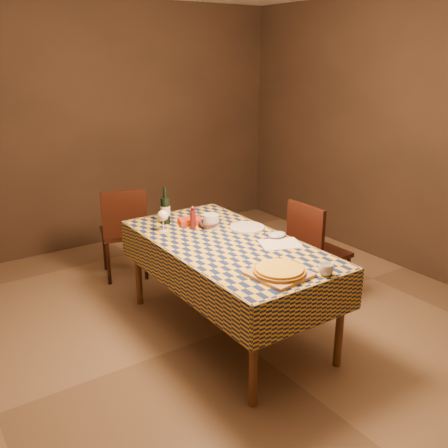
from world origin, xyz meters
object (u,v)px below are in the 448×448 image
object	(u,v)px
dining_table	(228,251)
pizza	(279,270)
bowl	(209,224)
wine_bottle	(165,210)
chair_far	(124,228)
cutting_board	(279,274)
white_plate	(247,227)
chair_right	(314,247)

from	to	relation	value
dining_table	pizza	xyz separation A→B (m)	(-0.07, -0.69, 0.11)
bowl	dining_table	bearing A→B (deg)	-100.37
pizza	wine_bottle	size ratio (longest dim) A/B	1.30
chair_far	pizza	bearing A→B (deg)	-85.09
dining_table	cutting_board	distance (m)	0.70
white_plate	chair_far	xyz separation A→B (m)	(-0.56, 1.24, -0.26)
white_plate	chair_right	distance (m)	0.68
white_plate	pizza	bearing A→B (deg)	-114.07
wine_bottle	white_plate	xyz separation A→B (m)	(0.48, -0.49, -0.11)
cutting_board	white_plate	bearing A→B (deg)	65.93
cutting_board	pizza	xyz separation A→B (m)	(-0.00, 0.00, 0.03)
white_plate	chair_far	size ratio (longest dim) A/B	0.31
bowl	chair_far	xyz separation A→B (m)	(-0.32, 1.04, -0.27)
cutting_board	dining_table	bearing A→B (deg)	83.96
wine_bottle	white_plate	world-z (taller)	wine_bottle
dining_table	white_plate	size ratio (longest dim) A/B	6.45
bowl	white_plate	xyz separation A→B (m)	(0.24, -0.20, -0.02)
pizza	chair_far	size ratio (longest dim) A/B	0.44
chair_right	bowl	bearing A→B (deg)	156.61
bowl	white_plate	distance (m)	0.31
pizza	bowl	world-z (taller)	pizza
cutting_board	wine_bottle	xyz separation A→B (m)	(-0.11, 1.34, 0.11)
dining_table	chair_right	distance (m)	0.93
chair_right	dining_table	bearing A→B (deg)	179.75
pizza	bowl	size ratio (longest dim) A/B	2.43
wine_bottle	chair_far	world-z (taller)	wine_bottle
dining_table	chair_far	size ratio (longest dim) A/B	1.98
dining_table	wine_bottle	distance (m)	0.71
dining_table	cutting_board	world-z (taller)	cutting_board
bowl	wine_bottle	size ratio (longest dim) A/B	0.54
bowl	chair_far	size ratio (longest dim) A/B	0.18
white_plate	chair_far	distance (m)	1.38
wine_bottle	white_plate	size ratio (longest dim) A/B	1.10
cutting_board	chair_far	size ratio (longest dim) A/B	0.37
cutting_board	white_plate	world-z (taller)	cutting_board
white_plate	wine_bottle	bearing A→B (deg)	134.44
dining_table	white_plate	world-z (taller)	white_plate
pizza	bowl	distance (m)	1.06
cutting_board	wine_bottle	bearing A→B (deg)	94.47
wine_bottle	chair_far	distance (m)	0.83
dining_table	chair_right	bearing A→B (deg)	-0.25
wine_bottle	chair_right	world-z (taller)	wine_bottle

